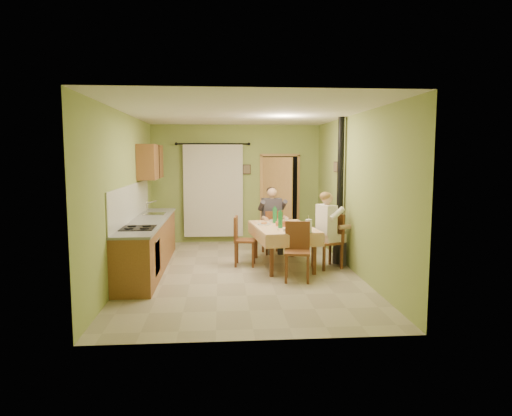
{
  "coord_description": "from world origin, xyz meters",
  "views": [
    {
      "loc": [
        -0.37,
        -7.93,
        2.08
      ],
      "look_at": [
        0.25,
        0.1,
        1.15
      ],
      "focal_mm": 32.0,
      "sensor_mm": 36.0,
      "label": 1
    }
  ],
  "objects": [
    {
      "name": "chair_far",
      "position": [
        0.71,
        1.57,
        0.29
      ],
      "size": [
        0.43,
        0.43,
        0.93
      ],
      "rotation": [
        0.0,
        0.0,
        0.17
      ],
      "color": "brown",
      "rests_on": "ground"
    },
    {
      "name": "curtain",
      "position": [
        -0.55,
        2.9,
        1.26
      ],
      "size": [
        1.7,
        0.07,
        2.22
      ],
      "color": "black",
      "rests_on": "ground"
    },
    {
      "name": "dining_table",
      "position": [
        0.79,
        0.47,
        0.38
      ],
      "size": [
        1.22,
        1.83,
        0.76
      ],
      "rotation": [
        0.0,
        0.0,
        0.11
      ],
      "color": "#DEAD79",
      "rests_on": "ground"
    },
    {
      "name": "stove_flue",
      "position": [
        1.9,
        0.6,
        1.02
      ],
      "size": [
        0.24,
        0.24,
        2.8
      ],
      "color": "black",
      "rests_on": "ground"
    },
    {
      "name": "man_far",
      "position": [
        0.71,
        1.58,
        0.88
      ],
      "size": [
        0.62,
        0.52,
        1.39
      ],
      "rotation": [
        0.0,
        0.0,
        0.17
      ],
      "color": "#38333D",
      "rests_on": "chair_far"
    },
    {
      "name": "floor",
      "position": [
        0.0,
        0.0,
        0.0
      ],
      "size": [
        4.0,
        6.0,
        0.01
      ],
      "primitive_type": "cube",
      "color": "tan",
      "rests_on": "ground"
    },
    {
      "name": "man_right",
      "position": [
        1.59,
        0.26,
        0.88
      ],
      "size": [
        0.58,
        0.65,
        1.39
      ],
      "rotation": [
        0.0,
        0.0,
        1.92
      ],
      "color": "silver",
      "rests_on": "chair_right"
    },
    {
      "name": "kitchen_run",
      "position": [
        -1.71,
        0.4,
        0.48
      ],
      "size": [
        0.64,
        3.64,
        1.56
      ],
      "color": "brown",
      "rests_on": "ground"
    },
    {
      "name": "picture_back",
      "position": [
        0.25,
        2.97,
        1.75
      ],
      "size": [
        0.19,
        0.03,
        0.23
      ],
      "primitive_type": "cube",
      "color": "black",
      "rests_on": "room_shell"
    },
    {
      "name": "chair_left",
      "position": [
        0.06,
        0.55,
        0.29
      ],
      "size": [
        0.44,
        0.44,
        0.94
      ],
      "rotation": [
        0.0,
        0.0,
        -1.71
      ],
      "color": "brown",
      "rests_on": "ground"
    },
    {
      "name": "chair_right",
      "position": [
        1.6,
        0.26,
        0.29
      ],
      "size": [
        0.57,
        0.57,
        1.01
      ],
      "rotation": [
        0.0,
        0.0,
        1.92
      ],
      "color": "brown",
      "rests_on": "ground"
    },
    {
      "name": "picture_right",
      "position": [
        1.97,
        1.2,
        1.85
      ],
      "size": [
        0.03,
        0.31,
        0.21
      ],
      "primitive_type": "cube",
      "color": "brown",
      "rests_on": "room_shell"
    },
    {
      "name": "doorway",
      "position": [
        1.0,
        2.85,
        1.05
      ],
      "size": [
        0.96,
        0.57,
        2.15
      ],
      "color": "black",
      "rests_on": "ground"
    },
    {
      "name": "upper_cabinets",
      "position": [
        -1.82,
        1.7,
        1.95
      ],
      "size": [
        0.35,
        1.4,
        0.7
      ],
      "primitive_type": "cube",
      "color": "brown",
      "rests_on": "room_shell"
    },
    {
      "name": "room_shell",
      "position": [
        0.0,
        0.0,
        1.82
      ],
      "size": [
        4.04,
        6.04,
        2.82
      ],
      "color": "#94A756",
      "rests_on": "ground"
    },
    {
      "name": "tableware",
      "position": [
        0.81,
        0.37,
        0.83
      ],
      "size": [
        0.91,
        1.62,
        0.33
      ],
      "color": "white",
      "rests_on": "dining_table"
    },
    {
      "name": "chair_near",
      "position": [
        0.89,
        -0.57,
        0.29
      ],
      "size": [
        0.48,
        0.48,
        0.97
      ],
      "rotation": [
        0.0,
        0.0,
        2.97
      ],
      "color": "brown",
      "rests_on": "ground"
    }
  ]
}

